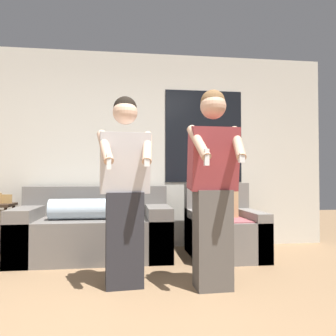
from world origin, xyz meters
The scene contains 5 objects.
wall_back centered at (0.02, 2.62, 1.35)m, with size 5.56×0.07×2.70m.
couch centered at (-0.45, 2.12, 0.32)m, with size 1.81×0.90×0.85m.
armchair centered at (1.13, 2.01, 0.31)m, with size 0.84×0.92×0.89m.
person_left centered at (-0.08, 1.00, 0.86)m, with size 0.50×0.51×1.69m.
person_right centered at (0.69, 0.85, 0.89)m, with size 0.48×0.49×1.74m.
Camera 1 is at (-0.07, -1.94, 0.98)m, focal length 35.00 mm.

